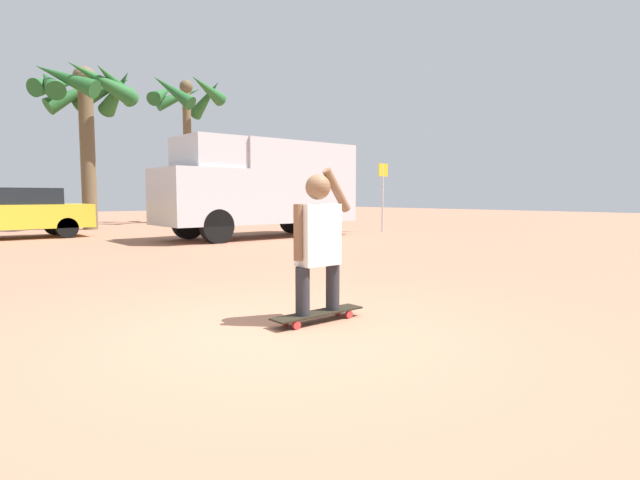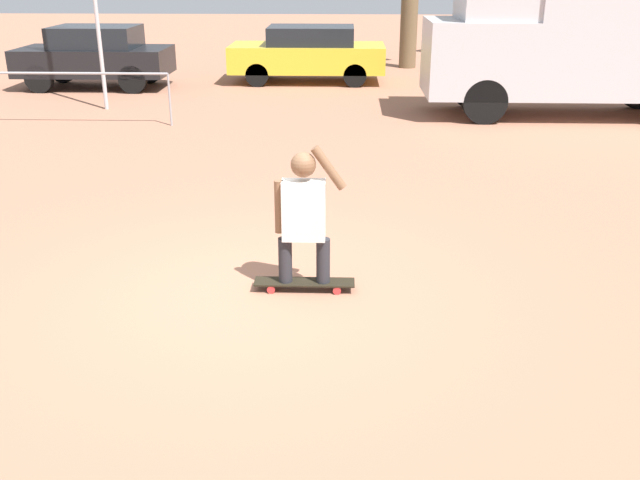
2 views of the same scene
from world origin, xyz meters
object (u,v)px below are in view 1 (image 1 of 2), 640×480
Objects in this scene: skateboard at (318,314)px; palm_tree_near_van at (186,103)px; camper_van at (262,185)px; parked_car_yellow at (12,212)px; person_skateboarder at (318,236)px; palm_tree_center_background at (86,96)px; street_sign at (383,188)px.

skateboard is 0.15× the size of palm_tree_near_van.
parked_car_yellow is (-5.94, 4.40, -0.82)m from camper_van.
skateboard is 13.49m from parked_car_yellow.
person_skateboarder is (-0.00, 0.00, 0.78)m from skateboard.
parked_car_yellow is 0.68× the size of palm_tree_center_background.
camper_van is (5.30, 9.06, 0.74)m from person_skateboarder.
skateboard is at bearing -87.25° from parked_car_yellow.
palm_tree_near_van reaches higher than palm_tree_center_background.
parked_car_yellow is at bearing -135.10° from palm_tree_center_background.
person_skateboarder is 0.21× the size of palm_tree_near_van.
palm_tree_near_van reaches higher than street_sign.
palm_tree_near_van is at bearing 20.31° from palm_tree_center_background.
palm_tree_center_background is (2.35, 16.45, 4.14)m from person_skateboarder.
parked_car_yellow is (-0.65, 13.46, 0.71)m from skateboard.
street_sign is at bearing -47.63° from palm_tree_center_background.
palm_tree_near_van is at bearing 31.38° from parked_car_yellow.
street_sign reaches higher than skateboard.
person_skateboarder reaches higher than skateboard.
skateboard is 20.34m from palm_tree_near_van.
street_sign is (10.45, -5.18, 0.75)m from parked_car_yellow.
camper_van reaches higher than street_sign.
camper_van is 2.58× the size of street_sign.
skateboard is 0.78m from person_skateboarder.
street_sign is at bearing -26.38° from parked_car_yellow.
palm_tree_center_background is (2.35, 16.45, 4.93)m from skateboard.
parked_car_yellow is at bearing 92.75° from skateboard.
palm_tree_near_van is at bearing 78.43° from camper_van.
palm_tree_near_van reaches higher than camper_van.
palm_tree_near_van reaches higher than parked_car_yellow.
skateboard is at bearing 0.00° from person_skateboarder.
parked_car_yellow is (-0.65, 13.46, -0.07)m from person_skateboarder.
street_sign is at bearing 40.18° from skateboard.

